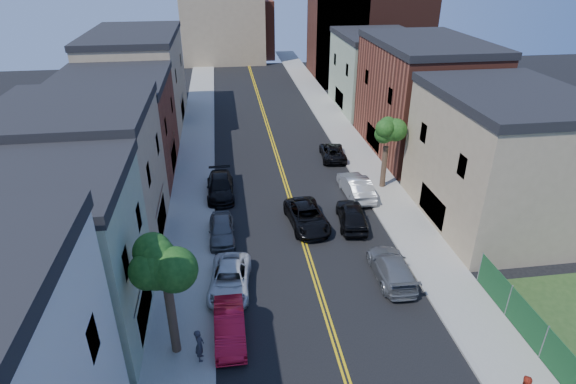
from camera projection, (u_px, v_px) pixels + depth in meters
name	position (u px, v px, depth m)	size (l,w,h in m)	color
sidewalk_left	(195.00, 152.00, 45.92)	(3.20, 100.00, 0.15)	gray
sidewalk_right	(351.00, 143.00, 47.91)	(3.20, 100.00, 0.15)	gray
curb_left	(213.00, 151.00, 46.14)	(0.30, 100.00, 0.15)	gray
curb_right	(334.00, 144.00, 47.69)	(0.30, 100.00, 0.15)	gray
bldg_left_palegrn	(39.00, 268.00, 22.14)	(9.00, 8.00, 8.50)	gray
bldg_left_tan_near	(84.00, 181.00, 29.94)	(9.00, 10.00, 9.00)	#998466
bldg_left_brick	(117.00, 131.00, 39.84)	(9.00, 12.00, 8.00)	brown
bldg_left_tan_far	(139.00, 82.00, 51.81)	(9.00, 16.00, 9.50)	#998466
bldg_right_tan	(499.00, 163.00, 32.57)	(9.00, 12.00, 9.00)	#998466
bldg_right_brick	(421.00, 100.00, 44.65)	(9.00, 14.00, 10.00)	brown
bldg_right_palegrn	(376.00, 74.00, 57.31)	(9.00, 12.00, 8.50)	gray
church	(362.00, 30.00, 69.48)	(16.20, 14.20, 22.60)	#4C2319
backdrop_left	(223.00, 27.00, 80.63)	(14.00, 8.00, 12.00)	#998466
backdrop_center	(245.00, 29.00, 85.11)	(10.00, 8.00, 10.00)	brown
fence_right	(565.00, 368.00, 20.82)	(0.04, 15.00, 1.90)	#143F1E
tree_left_mid	(161.00, 240.00, 20.08)	(5.20, 5.20, 9.29)	#3B2E1D
tree_right_far	(389.00, 122.00, 36.51)	(4.40, 4.40, 8.03)	#3B2E1D
red_sedan	(230.00, 326.00, 23.66)	(1.52, 4.35, 1.43)	#B70C23
white_pickup	(230.00, 279.00, 27.07)	(2.29, 4.97, 1.38)	silver
grey_car_left	(222.00, 230.00, 31.85)	(1.72, 4.28, 1.46)	#54575C
black_car_left	(220.00, 187.00, 37.60)	(2.13, 5.24, 1.52)	black
grey_car_right	(392.00, 268.00, 28.01)	(2.07, 5.09, 1.48)	slate
black_car_right	(352.00, 215.00, 33.48)	(1.91, 4.76, 1.62)	black
silver_car_right	(356.00, 186.00, 37.45)	(1.81, 5.18, 1.71)	#B1B5B9
dark_car_right_far	(333.00, 152.00, 44.42)	(2.18, 4.73, 1.31)	black
black_suv_lane	(307.00, 217.00, 33.38)	(2.46, 5.33, 1.48)	black
pedestrian_left	(200.00, 345.00, 22.11)	(0.64, 0.42, 1.76)	#292931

